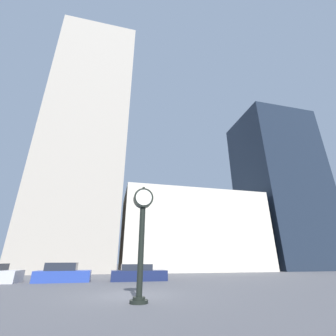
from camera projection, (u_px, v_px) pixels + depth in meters
ground_plane at (130, 296)px, 10.41m from camera, size 200.00×200.00×0.00m
building_tall_tower at (89, 138)px, 38.56m from camera, size 12.51×12.00×41.87m
building_storefront_row at (190, 232)px, 36.66m from camera, size 21.87×12.00×11.56m
building_glass_modern at (279, 187)px, 44.21m from camera, size 13.44×12.00×29.80m
street_clock at (142, 228)px, 9.58m from camera, size 0.86×0.71×4.63m
car_blue at (63, 274)px, 17.04m from camera, size 3.98×1.87×1.35m
car_navy at (138, 274)px, 18.09m from camera, size 4.40×1.73×1.23m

